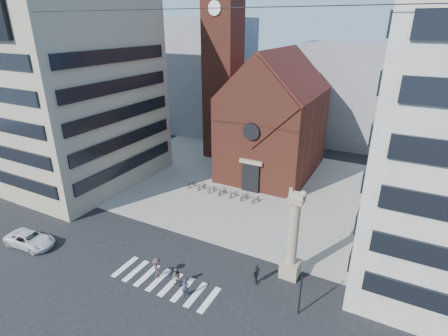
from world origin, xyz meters
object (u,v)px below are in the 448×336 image
Objects in this scene: lion_column at (292,243)px; pedestrian_1 at (177,278)px; pedestrian_2 at (256,274)px; scooter_0 at (192,184)px; pedestrian_0 at (185,288)px; traffic_light at (301,290)px; white_car at (30,240)px.

pedestrian_1 is at bearing -144.13° from lion_column.
pedestrian_2 is (5.86, 3.55, 0.07)m from pedestrian_1.
scooter_0 is at bearing 147.36° from lion_column.
pedestrian_0 is 1.46m from pedestrian_1.
white_car is (-26.81, -3.92, -1.56)m from traffic_light.
scooter_0 is (-10.76, 17.82, -0.33)m from pedestrian_0.
pedestrian_2 is (-4.31, 1.64, -1.30)m from traffic_light.
pedestrian_0 reaches higher than white_car.
pedestrian_2 is at bearing 50.13° from pedestrian_1.
lion_column is at bearing 5.29° from pedestrian_0.
traffic_light is 24.93m from scooter_0.
pedestrian_0 is at bearing -6.22° from pedestrian_1.
traffic_light is 10.44m from pedestrian_1.
pedestrian_1 reaches higher than scooter_0.
pedestrian_2 is (-2.32, -2.36, -2.47)m from lion_column.
pedestrian_0 is at bearing -164.04° from traffic_light.
lion_column is 4.62m from traffic_light.
white_car is 3.01× the size of scooter_0.
traffic_light reaches higher than white_car.
pedestrian_0 is 0.97× the size of scooter_0.
lion_column is 21.14m from scooter_0.
scooter_0 is at bearing 142.07° from traffic_light.
pedestrian_1 is 1.05× the size of scooter_0.
scooter_0 is at bearing 137.69° from pedestrian_1.
lion_column reaches higher than traffic_light.
pedestrian_0 is at bearing -136.41° from lion_column.
scooter_0 is (-15.31, 13.65, -0.48)m from pedestrian_2.
pedestrian_1 is (-8.18, -5.91, -2.54)m from lion_column.
lion_column is 4.39× the size of pedestrian_2.
lion_column is 10.41m from pedestrian_1.
lion_column is at bearing 116.46° from traffic_light.
white_car is 2.66× the size of pedestrian_2.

